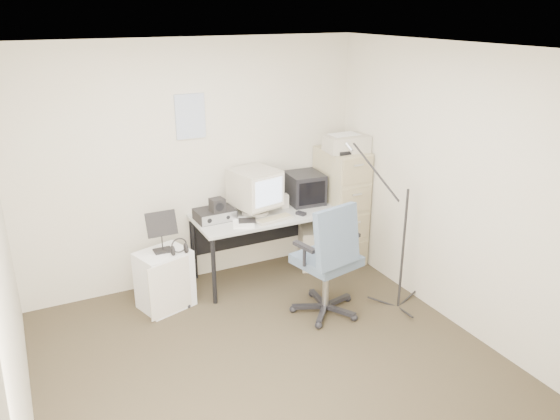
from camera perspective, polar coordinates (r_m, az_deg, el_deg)
name	(u,v)px	position (r m, az deg, el deg)	size (l,w,h in m)	color
floor	(272,365)	(4.67, -0.85, -15.89)	(3.60, 3.60, 0.01)	#413625
ceiling	(270,49)	(3.77, -1.05, 16.45)	(3.60, 3.60, 0.01)	white
wall_back	(195,165)	(5.64, -8.92, 4.69)	(3.60, 0.02, 2.50)	beige
wall_front	(438,353)	(2.73, 16.22, -14.16)	(3.60, 0.02, 2.50)	beige
wall_left	(3,274)	(3.72, -26.95, -5.97)	(0.02, 3.60, 2.50)	beige
wall_right	(455,190)	(5.05, 17.80, 2.03)	(0.02, 3.60, 2.50)	beige
wall_calendar	(190,116)	(5.51, -9.37, 9.63)	(0.30, 0.02, 0.44)	white
filing_cabinet	(340,206)	(6.20, 6.33, 0.44)	(0.40, 0.60, 1.30)	tan
printer	(346,143)	(5.94, 6.95, 6.93)	(0.45, 0.30, 0.17)	#BDB6A1
desk	(266,245)	(5.85, -1.49, -3.71)	(1.50, 0.70, 0.73)	#AFAFAF
crt_monitor	(255,192)	(5.65, -2.65, 1.92)	(0.43, 0.45, 0.47)	#BDB6A1
crt_tv	(304,188)	(5.99, 2.57, 2.31)	(0.37, 0.39, 0.33)	black
desk_speaker	(284,201)	(5.86, 0.44, 0.95)	(0.08, 0.08, 0.15)	beige
keyboard	(274,219)	(5.53, -0.63, -0.95)	(0.40, 0.14, 0.02)	#BDB6A1
mouse	(301,213)	(5.67, 2.20, -0.36)	(0.06, 0.10, 0.03)	black
radio_receiver	(215,214)	(5.57, -6.85, -0.46)	(0.39, 0.28, 0.11)	black
radio_speaker	(217,205)	(5.47, -6.57, 0.52)	(0.13, 0.13, 0.13)	black
papers	(243,223)	(5.46, -3.84, -1.31)	(0.21, 0.29, 0.02)	white
pc_tower	(310,245)	(6.20, 3.15, -3.70)	(0.22, 0.49, 0.45)	#BDB6A1
office_chair	(327,258)	(5.11, 4.89, -4.98)	(0.66, 0.66, 1.15)	slate
side_cart	(165,279)	(5.43, -11.97, -7.11)	(0.47, 0.37, 0.58)	white
music_stand	(161,231)	(5.24, -12.30, -2.16)	(0.28, 0.15, 0.41)	black
headphones	(179,248)	(5.22, -10.47, -3.97)	(0.17, 0.17, 0.03)	black
mic_stand	(405,232)	(5.23, 12.89, -2.22)	(0.02, 0.02, 1.58)	black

